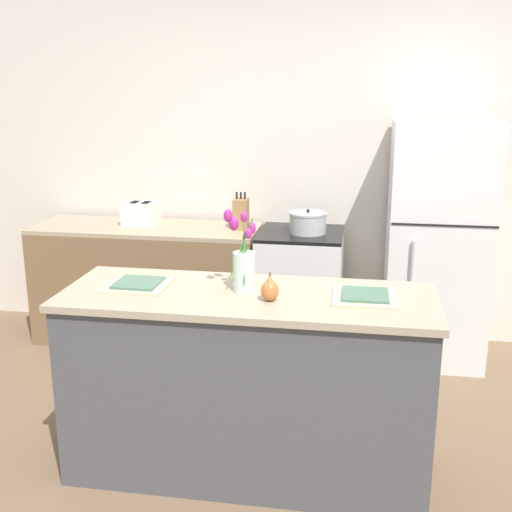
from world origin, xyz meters
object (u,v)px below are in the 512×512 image
(refrigerator, at_px, (437,244))
(toaster, at_px, (141,213))
(flower_vase, at_px, (243,263))
(cooking_pot, at_px, (308,223))
(knife_block, at_px, (241,214))
(plate_setting_right, at_px, (365,296))
(plate_setting_left, at_px, (138,284))
(pear_figurine, at_px, (270,290))
(stove_range, at_px, (300,291))

(refrigerator, distance_m, toaster, 2.17)
(flower_vase, xyz_separation_m, cooking_pot, (0.18, 1.54, -0.12))
(toaster, xyz_separation_m, cooking_pot, (1.26, -0.07, -0.01))
(refrigerator, xyz_separation_m, cooking_pot, (-0.90, -0.02, 0.12))
(knife_block, bearing_deg, toaster, 179.48)
(toaster, distance_m, cooking_pot, 1.26)
(refrigerator, xyz_separation_m, plate_setting_right, (-0.49, -1.57, 0.12))
(plate_setting_left, bearing_deg, pear_figurine, -9.10)
(refrigerator, height_order, knife_block, refrigerator)
(toaster, bearing_deg, stove_range, -2.21)
(plate_setting_right, xyz_separation_m, knife_block, (-0.90, 1.61, 0.04))
(toaster, distance_m, knife_block, 0.77)
(refrigerator, height_order, pear_figurine, refrigerator)
(toaster, bearing_deg, refrigerator, -1.22)
(stove_range, xyz_separation_m, plate_setting_left, (-0.66, -1.57, 0.51))
(stove_range, xyz_separation_m, knife_block, (-0.45, 0.04, 0.56))
(pear_figurine, bearing_deg, refrigerator, 61.09)
(pear_figurine, bearing_deg, flower_vase, 139.45)
(stove_range, height_order, plate_setting_right, plate_setting_right)
(stove_range, xyz_separation_m, plate_setting_right, (0.46, -1.57, 0.51))
(flower_vase, distance_m, cooking_pot, 1.55)
(refrigerator, distance_m, cooking_pot, 0.91)
(flower_vase, bearing_deg, plate_setting_left, -178.12)
(cooking_pot, xyz_separation_m, knife_block, (-0.49, 0.06, 0.04))
(stove_range, relative_size, cooking_pot, 3.32)
(knife_block, bearing_deg, stove_range, -5.09)
(pear_figurine, xyz_separation_m, plate_setting_right, (0.44, 0.11, -0.04))
(cooking_pot, bearing_deg, pear_figurine, -90.96)
(refrigerator, distance_m, plate_setting_right, 1.65)
(refrigerator, distance_m, flower_vase, 1.91)
(pear_figurine, bearing_deg, cooking_pot, 89.04)
(flower_vase, xyz_separation_m, plate_setting_right, (0.58, -0.02, -0.13))
(refrigerator, height_order, plate_setting_left, refrigerator)
(stove_range, bearing_deg, cooking_pot, -22.35)
(flower_vase, bearing_deg, knife_block, 101.33)
(plate_setting_right, bearing_deg, plate_setting_left, 180.00)
(plate_setting_left, distance_m, plate_setting_right, 1.11)
(flower_vase, xyz_separation_m, toaster, (-1.09, 1.60, -0.11))
(plate_setting_right, height_order, cooking_pot, cooking_pot)
(pear_figurine, distance_m, plate_setting_left, 0.69)
(plate_setting_left, distance_m, knife_block, 1.63)
(flower_vase, xyz_separation_m, pear_figurine, (0.15, -0.13, -0.08))
(plate_setting_left, bearing_deg, plate_setting_right, 0.00)
(pear_figurine, relative_size, cooking_pot, 0.51)
(refrigerator, relative_size, pear_figurine, 12.26)
(cooking_pot, bearing_deg, flower_vase, -96.51)
(pear_figurine, xyz_separation_m, toaster, (-1.23, 1.73, -0.03))
(refrigerator, bearing_deg, stove_range, -179.96)
(stove_range, height_order, knife_block, knife_block)
(stove_range, relative_size, knife_block, 3.29)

